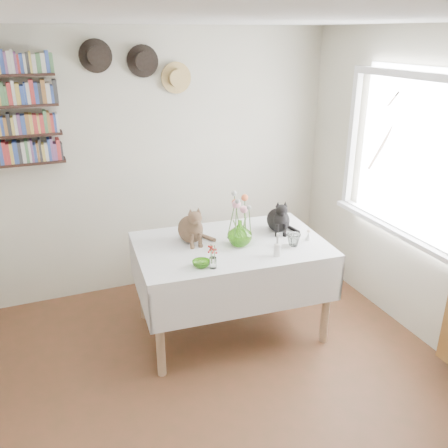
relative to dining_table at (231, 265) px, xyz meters
name	(u,v)px	position (x,y,z in m)	size (l,w,h in m)	color
room	(218,268)	(-0.55, -1.14, 0.63)	(4.08, 4.58, 2.58)	brown
window	(406,169)	(1.42, -0.34, 0.77)	(0.12, 1.52, 1.32)	white
dining_table	(231,265)	(0.00, 0.00, 0.00)	(1.61, 1.10, 0.83)	white
tabby_cat	(190,222)	(-0.29, 0.16, 0.37)	(0.22, 0.28, 0.33)	brown
black_cat	(278,214)	(0.48, 0.09, 0.36)	(0.21, 0.26, 0.31)	black
flower_vase	(240,233)	(0.06, -0.06, 0.31)	(0.20, 0.20, 0.21)	#7ACF3A
green_bowl	(201,264)	(-0.36, -0.30, 0.23)	(0.14, 0.14, 0.04)	#7ACF3A
drinking_glass	(294,240)	(0.45, -0.24, 0.26)	(0.11, 0.11, 0.11)	white
candlestick	(277,248)	(0.24, -0.35, 0.27)	(0.05, 0.05, 0.19)	white
berry_jar	(213,256)	(-0.29, -0.36, 0.30)	(0.05, 0.05, 0.21)	white
porcelain_figurine	(308,235)	(0.63, -0.18, 0.25)	(0.05, 0.05, 0.10)	white
flower_bouquet	(240,205)	(0.06, -0.05, 0.54)	(0.17, 0.13, 0.39)	#4C7233
wall_hats	(140,65)	(-0.43, 1.05, 1.54)	(0.98, 0.09, 0.48)	black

